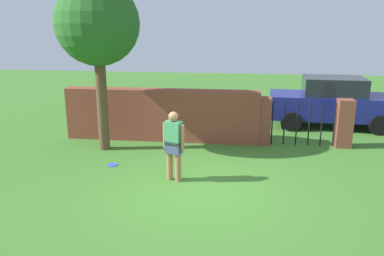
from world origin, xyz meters
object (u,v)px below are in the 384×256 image
Objects in this scene: tree at (97,25)px; person at (174,143)px; car at (332,102)px; frisbee_blue at (112,165)px.

person is (2.37, -2.03, -2.55)m from tree.
car is (6.96, 3.41, -2.58)m from tree.
person is 2.09m from frisbee_blue.
tree reaches higher than person.
tree is 3.72m from frisbee_blue.
car is at bearing -110.28° from person.
tree is at bearing -20.79° from person.
car is at bearing 36.57° from frisbee_blue.
car reaches higher than frisbee_blue.
person is at bearing -40.59° from tree.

